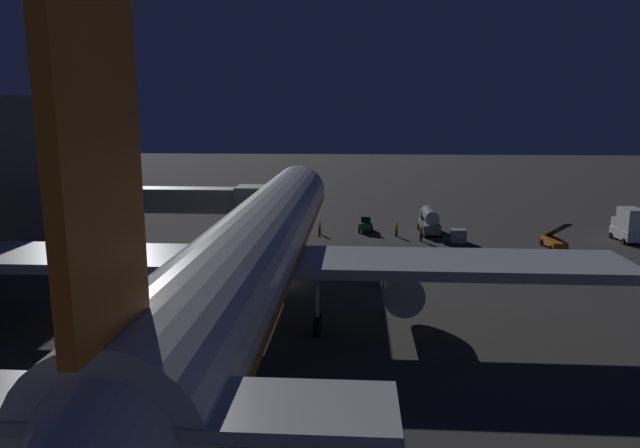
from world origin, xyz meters
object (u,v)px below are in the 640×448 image
object	(u,v)px
baggage_container_mid_row	(458,236)
ground_crew_marshaller_fwd	(396,229)
traffic_cone_nose_starboard	(283,234)
fuel_tanker	(429,220)
ground_crew_by_belt_loader	(421,232)
jet_bridge	(182,200)
ops_van	(628,225)
pushback_tug	(366,225)
ground_crew_near_nose_gear	(320,226)
apron_floodlight_mast	(92,155)
traffic_cone_nose_port	(319,234)
airliner_at_gate	(258,247)
belt_loader	(554,241)

from	to	relation	value
baggage_container_mid_row	ground_crew_marshaller_fwd	bearing A→B (deg)	-20.78
ground_crew_marshaller_fwd	traffic_cone_nose_starboard	bearing A→B (deg)	2.76
fuel_tanker	ground_crew_by_belt_loader	xyz separation A→B (m)	(1.53, 4.92, -0.61)
jet_bridge	ops_van	xyz separation A→B (m)	(-50.01, -9.12, -3.82)
jet_bridge	pushback_tug	xyz separation A→B (m)	(-19.51, -13.14, -5.03)
ground_crew_near_nose_gear	traffic_cone_nose_starboard	world-z (taller)	ground_crew_near_nose_gear
ops_van	ground_crew_by_belt_loader	size ratio (longest dim) A/B	2.59
jet_bridge	ground_crew_marshaller_fwd	xyz separation A→B (m)	(-23.23, -10.33, -4.88)
fuel_tanker	traffic_cone_nose_starboard	xyz separation A→B (m)	(18.10, 3.14, -1.37)
apron_floodlight_mast	traffic_cone_nose_port	xyz separation A→B (m)	(-27.70, -0.01, -9.50)
airliner_at_gate	ground_crew_by_belt_loader	size ratio (longest dim) A/B	33.30
baggage_container_mid_row	ground_crew_near_nose_gear	distance (m)	16.80
pushback_tug	ops_van	bearing A→B (deg)	172.51
fuel_tanker	pushback_tug	bearing A→B (deg)	-2.37
baggage_container_mid_row	jet_bridge	bearing A→B (deg)	14.24
apron_floodlight_mast	pushback_tug	size ratio (longest dim) A/B	6.00
jet_bridge	baggage_container_mid_row	size ratio (longest dim) A/B	12.67
ground_crew_by_belt_loader	apron_floodlight_mast	bearing A→B (deg)	-2.54
pushback_tug	baggage_container_mid_row	size ratio (longest dim) A/B	1.64
fuel_tanker	ground_crew_by_belt_loader	size ratio (longest dim) A/B	3.33
apron_floodlight_mast	belt_loader	xyz separation A→B (m)	(-54.23, 4.58, -8.93)
jet_bridge	traffic_cone_nose_starboard	bearing A→B (deg)	-134.11
ground_crew_by_belt_loader	traffic_cone_nose_port	distance (m)	12.32
baggage_container_mid_row	airliner_at_gate	bearing A→B (deg)	56.30
baggage_container_mid_row	ground_crew_near_nose_gear	xyz separation A→B (m)	(16.44, -3.44, 0.20)
apron_floodlight_mast	traffic_cone_nose_starboard	world-z (taller)	apron_floodlight_mast
ground_crew_marshaller_fwd	traffic_cone_nose_starboard	xyz separation A→B (m)	(13.86, 0.67, -0.66)
airliner_at_gate	ground_crew_by_belt_loader	world-z (taller)	airliner_at_gate
belt_loader	ops_van	world-z (taller)	ops_van
pushback_tug	traffic_cone_nose_starboard	size ratio (longest dim) A/B	5.07
ground_crew_marshaller_fwd	traffic_cone_nose_port	bearing A→B (deg)	4.03
airliner_at_gate	traffic_cone_nose_starboard	world-z (taller)	airliner_at_gate
jet_bridge	baggage_container_mid_row	bearing A→B (deg)	-165.76
airliner_at_gate	traffic_cone_nose_port	xyz separation A→B (m)	(-2.20, -29.97, -5.44)
airliner_at_gate	ground_crew_near_nose_gear	xyz separation A→B (m)	(-2.22, -31.42, -4.75)
traffic_cone_nose_port	ops_van	bearing A→B (deg)	179.15
belt_loader	fuel_tanker	bearing A→B (deg)	-31.08
fuel_tanker	traffic_cone_nose_starboard	world-z (taller)	fuel_tanker
belt_loader	ground_crew_near_nose_gear	xyz separation A→B (m)	(26.51, -6.04, 0.11)
fuel_tanker	traffic_cone_nose_starboard	size ratio (longest dim) A/B	11.39
jet_bridge	ground_crew_by_belt_loader	world-z (taller)	jet_bridge
airliner_at_gate	pushback_tug	bearing A→B (deg)	-103.37
airliner_at_gate	traffic_cone_nose_starboard	size ratio (longest dim) A/B	113.98
baggage_container_mid_row	traffic_cone_nose_port	distance (m)	16.59
belt_loader	ground_crew_marshaller_fwd	bearing A→B (deg)	-17.12
ground_crew_near_nose_gear	ground_crew_marshaller_fwd	bearing A→B (deg)	175.29
jet_bridge	belt_loader	distance (m)	40.92
apron_floodlight_mast	ground_crew_by_belt_loader	size ratio (longest dim) A/B	8.88
jet_bridge	airliner_at_gate	bearing A→B (deg)	119.67
airliner_at_gate	traffic_cone_nose_starboard	xyz separation A→B (m)	(2.20, -29.97, -5.44)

